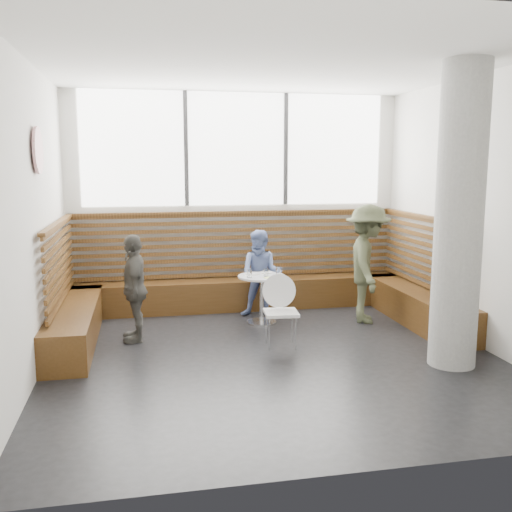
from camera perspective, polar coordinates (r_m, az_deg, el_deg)
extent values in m
cube|color=silver|center=(6.20, 1.81, 4.03)|extent=(5.00, 5.00, 3.20)
cube|color=black|center=(6.54, 1.74, -10.04)|extent=(5.00, 5.00, 0.01)
cube|color=white|center=(6.27, 1.89, 18.74)|extent=(5.00, 5.00, 0.01)
cube|color=white|center=(8.62, -1.96, 10.63)|extent=(4.50, 0.02, 1.65)
cube|color=#3F3F42|center=(8.51, -7.02, 10.58)|extent=(0.06, 0.04, 1.65)
cube|color=#3F3F42|center=(8.75, 3.00, 10.60)|extent=(0.06, 0.04, 1.65)
cube|color=#412810|center=(8.60, -1.63, -3.80)|extent=(5.00, 0.50, 0.45)
cube|color=#412810|center=(7.57, -17.44, -6.04)|extent=(0.50, 2.50, 0.45)
cube|color=#412810|center=(8.36, 15.00, -4.50)|extent=(0.50, 2.50, 0.45)
cube|color=#462B11|center=(8.64, -1.85, 1.14)|extent=(4.88, 0.08, 0.98)
cube|color=#462B11|center=(7.44, -19.01, -0.66)|extent=(0.08, 2.38, 0.98)
cube|color=#462B11|center=(8.30, 16.26, 0.45)|extent=(0.08, 2.38, 0.98)
cylinder|color=gray|center=(6.34, 19.64, 3.62)|extent=(0.50, 0.50, 3.20)
cylinder|color=white|center=(6.51, -20.98, 9.85)|extent=(0.03, 0.50, 0.50)
cylinder|color=silver|center=(7.88, 0.56, -6.62)|extent=(0.40, 0.40, 0.02)
cylinder|color=silver|center=(7.80, 0.57, -4.35)|extent=(0.06, 0.06, 0.63)
cylinder|color=#B7B7BA|center=(7.73, 0.57, -2.07)|extent=(0.64, 0.64, 0.03)
cube|color=white|center=(6.78, 2.52, -5.70)|extent=(0.39, 0.37, 0.04)
cylinder|color=white|center=(6.88, 2.20, -3.49)|extent=(0.41, 0.09, 0.40)
cylinder|color=silver|center=(6.68, 1.47, -7.87)|extent=(0.02, 0.02, 0.40)
cylinder|color=silver|center=(6.75, 4.09, -7.70)|extent=(0.02, 0.02, 0.40)
cylinder|color=silver|center=(6.94, 0.96, -7.22)|extent=(0.02, 0.02, 0.40)
cylinder|color=silver|center=(7.01, 3.49, -7.06)|extent=(0.02, 0.02, 0.40)
imported|color=#41472F|center=(7.94, 11.09, -0.74)|extent=(0.90, 1.18, 1.62)
imported|color=#677AB3|center=(8.05, 0.54, -1.81)|extent=(0.73, 0.66, 1.24)
imported|color=#4C4A45|center=(7.13, -12.06, -3.15)|extent=(0.33, 0.78, 1.32)
cylinder|color=white|center=(7.83, -0.35, -1.77)|extent=(0.20, 0.20, 0.01)
cylinder|color=white|center=(7.92, 1.05, -1.65)|extent=(0.19, 0.19, 0.01)
cylinder|color=white|center=(7.58, -0.67, -1.79)|extent=(0.07, 0.07, 0.11)
cylinder|color=white|center=(7.68, 1.00, -1.66)|extent=(0.06, 0.06, 0.10)
cylinder|color=white|center=(7.81, 2.24, -1.45)|extent=(0.07, 0.07, 0.11)
cube|color=#A5C64C|center=(7.58, 1.54, -2.18)|extent=(0.22, 0.19, 0.00)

